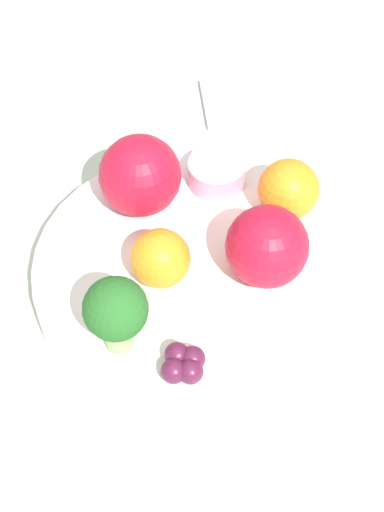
# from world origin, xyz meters

# --- Properties ---
(ground_plane) EXTENTS (6.00, 6.00, 0.00)m
(ground_plane) POSITION_xyz_m (0.00, 0.00, 0.00)
(ground_plane) COLOR gray
(table_surface) EXTENTS (1.20, 1.20, 0.02)m
(table_surface) POSITION_xyz_m (0.00, 0.00, 0.01)
(table_surface) COLOR #B2C6B2
(table_surface) RESTS_ON ground_plane
(bowl) EXTENTS (0.24, 0.24, 0.03)m
(bowl) POSITION_xyz_m (0.00, 0.00, 0.03)
(bowl) COLOR white
(bowl) RESTS_ON table_surface
(broccoli) EXTENTS (0.04, 0.04, 0.06)m
(broccoli) POSITION_xyz_m (0.04, -0.08, 0.08)
(broccoli) COLOR #8CB76B
(broccoli) RESTS_ON bowl
(apple_red) EXTENTS (0.06, 0.06, 0.06)m
(apple_red) POSITION_xyz_m (-0.07, -0.01, 0.08)
(apple_red) COLOR #B7142D
(apple_red) RESTS_ON bowl
(apple_green) EXTENTS (0.06, 0.06, 0.06)m
(apple_green) POSITION_xyz_m (0.03, 0.04, 0.08)
(apple_green) COLOR #B7142D
(apple_green) RESTS_ON bowl
(orange_front) EXTENTS (0.04, 0.04, 0.04)m
(orange_front) POSITION_xyz_m (0.00, -0.03, 0.07)
(orange_front) COLOR orange
(orange_front) RESTS_ON bowl
(orange_back) EXTENTS (0.05, 0.05, 0.05)m
(orange_back) POSITION_xyz_m (-0.01, 0.09, 0.07)
(orange_back) COLOR orange
(orange_back) RESTS_ON bowl
(grape_cluster) EXTENTS (0.03, 0.03, 0.02)m
(grape_cluster) POSITION_xyz_m (0.08, -0.05, 0.06)
(grape_cluster) COLOR #511938
(grape_cluster) RESTS_ON bowl
(small_cup) EXTENTS (0.05, 0.05, 0.02)m
(small_cup) POSITION_xyz_m (-0.07, 0.06, 0.06)
(small_cup) COLOR #EA9EC6
(small_cup) RESTS_ON bowl
(spoon) EXTENTS (0.06, 0.04, 0.01)m
(spoon) POSITION_xyz_m (-0.17, 0.11, 0.02)
(spoon) COLOR silver
(spoon) RESTS_ON table_surface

